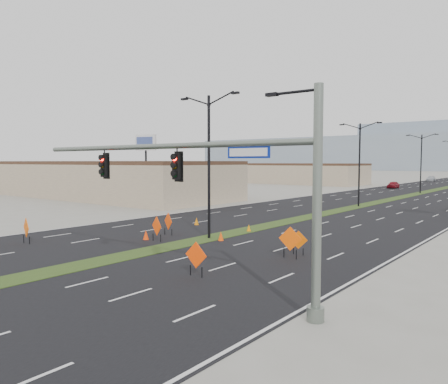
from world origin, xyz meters
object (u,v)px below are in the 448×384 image
Objects in this scene: streetlight_0 at (209,162)px; cone_2 at (221,236)px; streetlight_2 at (421,162)px; pole_sign_west at (146,148)px; construction_sign_5 at (298,241)px; car_far at (431,179)px; construction_sign_0 at (26,229)px; cone_0 at (146,235)px; construction_sign_4 at (290,240)px; cone_1 at (249,228)px; signal_mast at (211,178)px; construction_sign_2 at (157,227)px; construction_sign_1 at (168,222)px; cone_3 at (196,221)px; streetlight_1 at (359,162)px; car_left at (393,185)px; construction_sign_3 at (196,256)px.

streetlight_0 reaches higher than cone_2.
streetlight_2 is 1.16× the size of pole_sign_west.
streetlight_0 reaches higher than construction_sign_5.
cone_2 is at bearing -88.69° from car_far.
construction_sign_0 reaches higher than cone_0.
streetlight_0 is at bearing 156.17° from construction_sign_4.
construction_sign_5 is (-0.10, 1.14, -0.24)m from construction_sign_4.
cone_1 is (3.61, 7.30, -0.05)m from cone_0.
signal_mast is at bearing -82.61° from streetlight_2.
streetlight_0 is 56.00m from streetlight_2.
construction_sign_4 is at bearing 22.64° from construction_sign_2.
cone_2 is (3.22, 2.94, -0.69)m from construction_sign_2.
signal_mast is at bearing -85.62° from car_far.
construction_sign_2 is (6.21, 5.87, -0.00)m from construction_sign_0.
streetlight_2 reaches higher than car_far.
cone_2 is 0.07× the size of pole_sign_west.
construction_sign_1 is 5.55m from cone_3.
streetlight_1 is 1.00× the size of streetlight_2.
construction_sign_0 is 9.56m from construction_sign_1.
signal_mast is 25.06× the size of cone_3.
cone_0 is 1.05× the size of cone_2.
signal_mast reaches higher than cone_1.
cone_0 is at bearing -66.62° from construction_sign_1.
construction_sign_5 is at bearing 29.32° from construction_sign_2.
construction_sign_1 is 2.92× the size of cone_1.
streetlight_2 is at bearing 107.41° from construction_sign_1.
pole_sign_west is (-20.27, 12.19, 1.60)m from streetlight_0.
construction_sign_2 is 2.53× the size of cone_0.
pole_sign_west reaches higher than cone_3.
streetlight_1 is at bearing 92.49° from cone_2.
cone_1 is at bearing 119.60° from signal_mast.
signal_mast is 1.88× the size of pole_sign_west.
pole_sign_west is at bearing 144.31° from construction_sign_4.
streetlight_2 reaches higher than construction_sign_4.
cone_0 reaches higher than cone_3.
cone_1 is (0.50, -51.83, -5.13)m from streetlight_2.
cone_2 is 25.70m from pole_sign_west.
cone_3 is (-12.69, 5.28, -0.51)m from construction_sign_5.
car_left is 38.50m from car_far.
construction_sign_4 reaches higher than cone_1.
streetlight_0 and streetlight_2 have the same top height.
construction_sign_3 is at bearing -117.31° from construction_sign_5.
streetlight_0 is 5.96× the size of construction_sign_1.
streetlight_2 is 14.71m from car_left.
construction_sign_0 is at bearing -93.83° from car_far.
car_far is at bearing 94.77° from construction_sign_3.
pole_sign_west is (-17.17, 15.32, 6.68)m from cone_0.
construction_sign_0 is 2.65× the size of cone_2.
construction_sign_1 is 11.92m from construction_sign_3.
cone_2 is at bearing -8.97° from streetlight_0.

